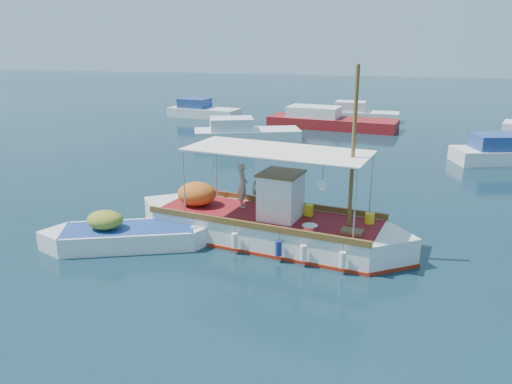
# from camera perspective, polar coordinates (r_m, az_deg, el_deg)

# --- Properties ---
(ground) EXTENTS (160.00, 160.00, 0.00)m
(ground) POSITION_cam_1_polar(r_m,az_deg,el_deg) (16.62, 3.30, -6.46)
(ground) COLOR black
(ground) RESTS_ON ground
(fishing_caique) EXTENTS (9.93, 3.99, 6.15)m
(fishing_caique) POSITION_cam_1_polar(r_m,az_deg,el_deg) (17.04, 1.04, -3.86)
(fishing_caique) COLOR white
(fishing_caique) RESTS_ON ground
(dinghy) EXTENTS (5.48, 3.14, 1.44)m
(dinghy) POSITION_cam_1_polar(r_m,az_deg,el_deg) (17.24, -14.45, -5.02)
(dinghy) COLOR white
(dinghy) RESTS_ON ground
(bg_boat_nw) EXTENTS (7.39, 4.75, 1.80)m
(bg_boat_nw) POSITION_cam_1_polar(r_m,az_deg,el_deg) (33.65, -1.39, 6.64)
(bg_boat_nw) COLOR silver
(bg_boat_nw) RESTS_ON ground
(bg_boat_n) EXTENTS (10.06, 4.15, 1.80)m
(bg_boat_n) POSITION_cam_1_polar(r_m,az_deg,el_deg) (39.14, 8.24, 7.97)
(bg_boat_n) COLOR maroon
(bg_boat_n) RESTS_ON ground
(bg_boat_ne) EXTENTS (6.71, 3.92, 1.80)m
(bg_boat_ne) POSITION_cam_1_polar(r_m,az_deg,el_deg) (31.09, 26.92, 3.89)
(bg_boat_ne) COLOR silver
(bg_boat_ne) RESTS_ON ground
(bg_boat_far_w) EXTENTS (6.44, 3.18, 1.80)m
(bg_boat_far_w) POSITION_cam_1_polar(r_m,az_deg,el_deg) (44.44, -6.18, 9.14)
(bg_boat_far_w) COLOR silver
(bg_boat_far_w) RESTS_ON ground
(bg_boat_far_n) EXTENTS (6.16, 2.24, 1.80)m
(bg_boat_far_n) POSITION_cam_1_polar(r_m,az_deg,el_deg) (42.94, 11.67, 8.61)
(bg_boat_far_n) COLOR silver
(bg_boat_far_n) RESTS_ON ground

